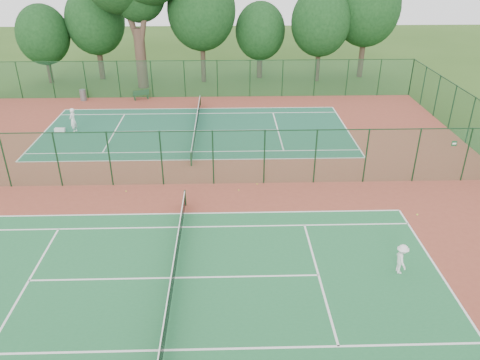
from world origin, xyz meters
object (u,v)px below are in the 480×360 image
bench (141,95)px  kit_bag (60,130)px  player_near (401,259)px  trash_bin (83,95)px  player_far (73,120)px

bench → kit_bag: bench is taller
player_near → trash_bin: bearing=39.2°
player_near → trash_bin: player_near is taller
trash_bin → bench: (5.36, 0.06, -0.03)m
player_near → bench: 30.49m
player_far → kit_bag: 1.43m
bench → kit_bag: bearing=-143.8°
player_near → bench: player_near is taller
bench → kit_bag: size_ratio=1.98×
player_near → player_far: bearing=47.9°
player_far → kit_bag: bearing=-82.6°
player_near → bench: (-15.68, 26.15, -0.25)m
kit_bag → bench: bearing=62.7°
player_far → trash_bin: player_far is taller
player_far → trash_bin: 8.36m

